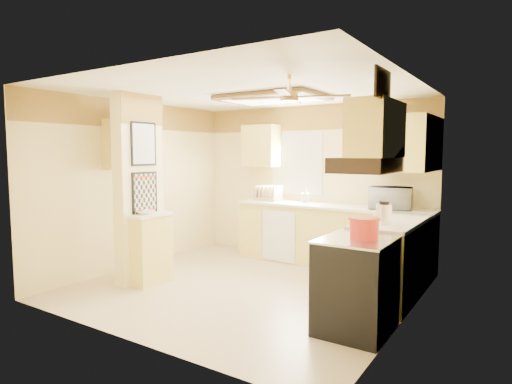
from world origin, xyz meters
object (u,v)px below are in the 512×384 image
Objects in this scene: bowl at (144,212)px; dutch_oven at (364,228)px; kettle at (384,213)px; microwave at (391,198)px; stove at (356,285)px.

dutch_oven is (2.87, 0.15, 0.05)m from bowl.
kettle reaches higher than dutch_oven.
microwave is 1.39m from kettle.
dutch_oven is at bearing -87.67° from kettle.
stove is at bearing 1.95° from bowl.
stove is 1.01m from kettle.
kettle is (0.02, 0.81, 0.60)m from stove.
microwave is 2.18× the size of kettle.
microwave reaches higher than dutch_oven.
dutch_oven is at bearing 89.92° from microwave.
bowl is (-2.82, -0.10, 0.51)m from stove.
microwave is 2.14m from dutch_oven.
kettle reaches higher than bowl.
microwave reaches higher than bowl.
microwave reaches higher than kettle.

